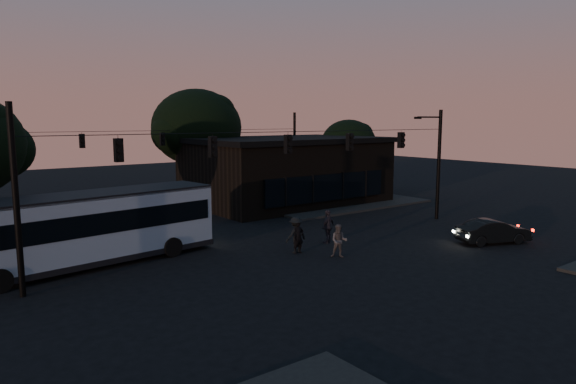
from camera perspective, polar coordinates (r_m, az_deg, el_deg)
ground at (r=24.99m, az=5.63°, el=-7.85°), size 120.00×120.00×0.00m
sidewalk_far_right at (r=43.00m, az=4.61°, el=-1.03°), size 14.00×10.00×0.15m
building at (r=42.28m, az=-0.17°, el=2.44°), size 15.40×10.41×5.40m
tree_behind at (r=44.51m, az=-10.12°, el=7.09°), size 7.60×7.60×9.43m
tree_right at (r=49.54m, az=6.74°, el=5.44°), size 5.20×5.20×6.86m
signal_rig_near at (r=27.20m, az=0.00°, el=3.02°), size 26.24×0.30×7.50m
signal_rig_far at (r=41.06m, az=-13.73°, el=4.14°), size 26.24×0.30×7.50m
bus at (r=25.77m, az=-21.29°, el=-3.47°), size 12.43×4.22×3.43m
car at (r=30.78m, az=21.86°, el=-4.09°), size 4.30×2.88×1.34m
pedestrian_a at (r=26.41m, az=1.16°, el=-5.02°), size 0.65×0.45×1.72m
pedestrian_b at (r=25.79m, az=5.69°, el=-5.42°), size 1.03×1.03×1.68m
pedestrian_c at (r=28.67m, az=4.47°, el=-3.83°), size 1.19×0.76×1.88m
pedestrian_d at (r=26.53m, az=0.88°, el=-4.78°), size 1.22×0.70×1.89m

